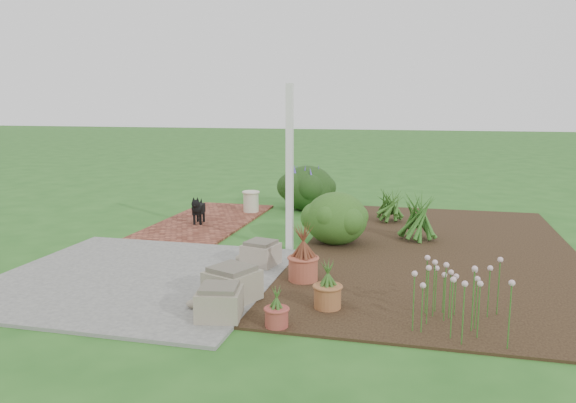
% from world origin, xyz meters
% --- Properties ---
extents(ground, '(80.00, 80.00, 0.00)m').
position_xyz_m(ground, '(0.00, 0.00, 0.00)').
color(ground, '#265B1C').
rests_on(ground, ground).
extents(concrete_patio, '(3.50, 3.50, 0.04)m').
position_xyz_m(concrete_patio, '(-1.25, -1.75, 0.02)').
color(concrete_patio, '#5B5B59').
rests_on(concrete_patio, ground).
extents(brick_path, '(1.60, 3.50, 0.04)m').
position_xyz_m(brick_path, '(-1.70, 1.75, 0.02)').
color(brick_path, '#5E2A1D').
rests_on(brick_path, ground).
extents(garden_bed, '(4.00, 7.00, 0.03)m').
position_xyz_m(garden_bed, '(2.50, 0.50, 0.01)').
color(garden_bed, black).
rests_on(garden_bed, ground).
extents(veranda_post, '(0.10, 0.10, 2.50)m').
position_xyz_m(veranda_post, '(0.30, 0.10, 1.25)').
color(veranda_post, white).
rests_on(veranda_post, ground).
extents(stone_trough_near, '(0.51, 0.51, 0.29)m').
position_xyz_m(stone_trough_near, '(0.28, -2.82, 0.19)').
color(stone_trough_near, '#756A57').
rests_on(stone_trough_near, concrete_patio).
extents(stone_trough_mid, '(0.65, 0.65, 0.33)m').
position_xyz_m(stone_trough_mid, '(0.23, -2.29, 0.21)').
color(stone_trough_mid, gray).
rests_on(stone_trough_mid, concrete_patio).
extents(stone_trough_far, '(0.51, 0.51, 0.28)m').
position_xyz_m(stone_trough_far, '(0.14, -0.88, 0.18)').
color(stone_trough_far, gray).
rests_on(stone_trough_far, concrete_patio).
extents(black_dog, '(0.23, 0.55, 0.48)m').
position_xyz_m(black_dog, '(-1.73, 1.36, 0.32)').
color(black_dog, black).
rests_on(black_dog, brick_path).
extents(cream_ceramic_urn, '(0.34, 0.34, 0.41)m').
position_xyz_m(cream_ceramic_urn, '(-1.15, 2.70, 0.24)').
color(cream_ceramic_urn, beige).
rests_on(cream_ceramic_urn, brick_path).
extents(evergreen_shrub, '(1.11, 1.11, 0.84)m').
position_xyz_m(evergreen_shrub, '(0.93, 0.61, 0.45)').
color(evergreen_shrub, '#113610').
rests_on(evergreen_shrub, garden_bed).
extents(agapanthus_clump_back, '(1.18, 1.18, 0.89)m').
position_xyz_m(agapanthus_clump_back, '(2.17, 1.15, 0.48)').
color(agapanthus_clump_back, '#0F440C').
rests_on(agapanthus_clump_back, garden_bed).
extents(agapanthus_clump_front, '(0.94, 0.94, 0.74)m').
position_xyz_m(agapanthus_clump_front, '(1.64, 2.48, 0.40)').
color(agapanthus_clump_front, '#18360D').
rests_on(agapanthus_clump_front, garden_bed).
extents(pink_flower_patch, '(1.31, 1.31, 0.66)m').
position_xyz_m(pink_flower_patch, '(2.68, -2.46, 0.36)').
color(pink_flower_patch, '#113D0F').
rests_on(pink_flower_patch, garden_bed).
extents(terracotta_pot_bronze, '(0.40, 0.40, 0.30)m').
position_xyz_m(terracotta_pot_bronze, '(0.84, -1.38, 0.18)').
color(terracotta_pot_bronze, '#A04C36').
rests_on(terracotta_pot_bronze, garden_bed).
extents(terracotta_pot_small_left, '(0.26, 0.26, 0.19)m').
position_xyz_m(terracotta_pot_small_left, '(0.91, -2.88, 0.13)').
color(terracotta_pot_small_left, '#963B33').
rests_on(terracotta_pot_small_left, garden_bed).
extents(terracotta_pot_small_right, '(0.35, 0.35, 0.25)m').
position_xyz_m(terracotta_pot_small_right, '(1.30, -2.25, 0.15)').
color(terracotta_pot_small_right, '#945A32').
rests_on(terracotta_pot_small_right, garden_bed).
extents(purple_flowering_bush, '(1.21, 1.21, 0.96)m').
position_xyz_m(purple_flowering_bush, '(-0.13, 3.42, 0.48)').
color(purple_flowering_bush, black).
rests_on(purple_flowering_bush, ground).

